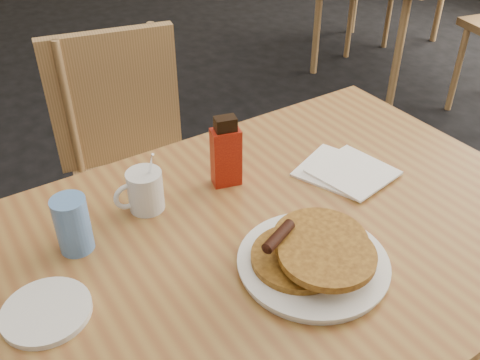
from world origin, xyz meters
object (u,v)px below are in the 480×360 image
blue_tumbler (73,224)px  pancake_plate (313,257)px  chair_main_far (131,151)px  coffee_mug (144,190)px  syrup_bottle (226,154)px  main_table (267,248)px

blue_tumbler → pancake_plate: bearing=-37.6°
pancake_plate → blue_tumbler: (-0.37, 0.29, 0.04)m
blue_tumbler → chair_main_far: bearing=61.7°
chair_main_far → pancake_plate: bearing=-77.3°
coffee_mug → blue_tumbler: (-0.17, -0.05, 0.01)m
coffee_mug → syrup_bottle: syrup_bottle is taller
pancake_plate → coffee_mug: size_ratio=2.00×
chair_main_far → pancake_plate: (0.05, -0.89, 0.23)m
pancake_plate → coffee_mug: (-0.20, 0.33, 0.02)m
main_table → syrup_bottle: (0.02, 0.20, 0.12)m
coffee_mug → blue_tumbler: coffee_mug is taller
main_table → blue_tumbler: blue_tumbler is taller
chair_main_far → blue_tumbler: size_ratio=7.66×
pancake_plate → syrup_bottle: size_ratio=1.69×
pancake_plate → coffee_mug: 0.39m
syrup_bottle → chair_main_far: bearing=107.2°
pancake_plate → blue_tumbler: 0.47m
main_table → coffee_mug: 0.29m
main_table → syrup_bottle: bearing=84.8°
main_table → coffee_mug: (-0.18, 0.21, 0.09)m
main_table → chair_main_far: chair_main_far is taller
pancake_plate → chair_main_far: bearing=93.0°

